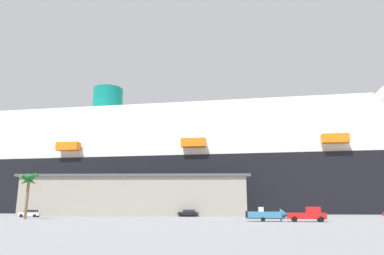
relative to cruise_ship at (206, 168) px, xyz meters
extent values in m
plane|color=gray|center=(4.72, -33.40, -16.27)|extent=(600.00, 600.00, 0.00)
cube|color=black|center=(-1.94, 0.19, -6.71)|extent=(256.44, 54.74, 19.11)
cube|color=white|center=(-1.94, 0.19, 4.43)|extent=(225.78, 49.49, 3.18)
cube|color=white|center=(-7.01, 0.63, 7.61)|extent=(214.95, 47.92, 3.18)
cube|color=white|center=(-12.08, 1.06, 10.79)|extent=(202.22, 46.26, 3.18)
cube|color=white|center=(-17.16, 1.50, 13.97)|extent=(188.37, 44.72, 3.18)
cube|color=white|center=(-22.23, 1.94, 17.15)|extent=(176.73, 43.34, 3.18)
cube|color=white|center=(-27.30, 2.38, 20.33)|extent=(169.25, 42.27, 3.18)
cylinder|color=#0C7266|center=(-39.98, 3.48, 27.59)|extent=(12.83, 12.83, 11.36)
cube|color=orange|center=(-47.80, -13.03, 6.66)|extent=(8.25, 3.88, 2.80)
cube|color=orange|center=(-3.42, -16.87, 6.66)|extent=(8.25, 3.88, 2.80)
cube|color=orange|center=(40.96, -20.71, 6.66)|extent=(8.25, 3.88, 2.80)
cube|color=gray|center=(-16.26, -37.60, -11.62)|extent=(55.30, 25.15, 9.30)
cube|color=#4C4C51|center=(-16.26, -37.60, -6.67)|extent=(57.51, 26.15, 0.60)
cube|color=red|center=(18.09, -76.17, -15.42)|extent=(5.81, 2.70, 0.90)
cube|color=red|center=(19.09, -76.29, -14.52)|extent=(2.23, 2.08, 0.90)
cube|color=#26333F|center=(19.76, -76.38, -14.61)|extent=(0.31, 1.68, 0.63)
cylinder|color=black|center=(20.16, -75.42, -15.87)|extent=(0.83, 0.38, 0.80)
cylinder|color=black|center=(19.91, -77.41, -15.87)|extent=(0.83, 0.38, 0.80)
cylinder|color=black|center=(16.44, -74.95, -15.87)|extent=(0.83, 0.38, 0.80)
cylinder|color=black|center=(16.19, -76.93, -15.87)|extent=(0.83, 0.38, 0.80)
cube|color=#595960|center=(12.03, -75.39, -15.80)|extent=(5.72, 2.58, 0.16)
cube|color=#595960|center=(15.27, -75.80, -15.80)|extent=(1.81, 0.35, 0.10)
cylinder|color=black|center=(11.91, -74.32, -15.95)|extent=(0.66, 0.30, 0.64)
cylinder|color=black|center=(11.65, -76.40, -15.95)|extent=(0.66, 0.30, 0.64)
cube|color=teal|center=(12.03, -75.39, -15.27)|extent=(5.24, 2.72, 0.90)
cone|color=teal|center=(14.92, -75.76, -15.27)|extent=(1.43, 2.02, 1.89)
cube|color=silver|center=(11.53, -75.32, -14.47)|extent=(0.92, 1.09, 0.70)
cube|color=black|center=(9.34, -75.04, -15.27)|extent=(0.42, 0.54, 1.10)
cylinder|color=brown|center=(-30.25, -68.05, -12.76)|extent=(0.51, 0.51, 7.02)
cone|color=#1E6628|center=(-29.85, -68.03, -9.14)|extent=(0.82, 3.36, 2.38)
cone|color=#1E6628|center=(-30.06, -67.69, -9.14)|extent=(3.25, 2.16, 2.46)
cone|color=#1E6628|center=(-30.39, -67.67, -9.14)|extent=(3.43, 1.87, 2.20)
cone|color=#1E6628|center=(-30.64, -67.95, -9.14)|extent=(1.55, 3.54, 1.94)
cone|color=#1E6628|center=(-30.57, -68.28, -9.14)|extent=(2.61, 3.19, 2.08)
cone|color=#1E6628|center=(-30.35, -68.43, -9.14)|extent=(3.45, 1.54, 2.27)
cone|color=#1E6628|center=(-30.06, -68.40, -9.14)|extent=(3.14, 2.17, 2.62)
sphere|color=#1E6628|center=(-30.25, -68.05, -9.24)|extent=(1.10, 1.10, 1.10)
cube|color=white|center=(-36.35, -55.37, -15.59)|extent=(4.55, 2.35, 0.70)
cube|color=#1E232D|center=(-36.13, -55.35, -14.96)|extent=(2.62, 1.94, 0.55)
cylinder|color=black|center=(-37.67, -56.46, -15.94)|extent=(0.68, 0.30, 0.66)
cylinder|color=black|center=(-37.88, -54.62, -15.94)|extent=(0.68, 0.30, 0.66)
cylinder|color=black|center=(-34.81, -56.13, -15.94)|extent=(0.68, 0.30, 0.66)
cylinder|color=black|center=(-35.02, -54.29, -15.94)|extent=(0.68, 0.30, 0.66)
cube|color=black|center=(-2.25, -48.46, -15.59)|extent=(4.56, 2.30, 0.70)
cube|color=#1E232D|center=(-2.03, -48.48, -14.96)|extent=(2.62, 1.92, 0.55)
cylinder|color=black|center=(-3.78, -49.24, -15.94)|extent=(0.68, 0.29, 0.66)
cylinder|color=black|center=(-3.60, -47.38, -15.94)|extent=(0.68, 0.29, 0.66)
cylinder|color=black|center=(-0.90, -49.53, -15.94)|extent=(0.68, 0.29, 0.66)
cylinder|color=black|center=(-0.71, -47.68, -15.94)|extent=(0.68, 0.29, 0.66)
camera|label=1|loc=(5.46, -131.98, -14.16)|focal=33.21mm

